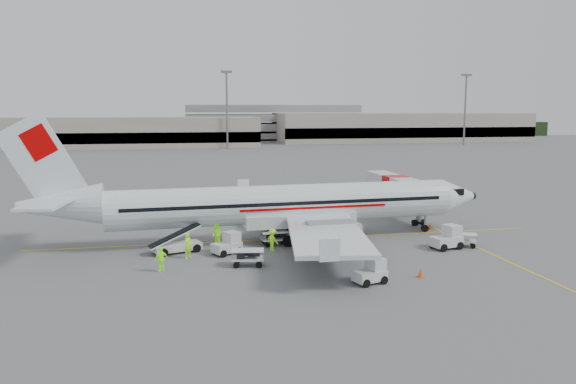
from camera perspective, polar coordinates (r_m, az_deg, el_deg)
name	(u,v)px	position (r m, az deg, el deg)	size (l,w,h in m)	color
ground	(293,239)	(48.58, 0.46, -4.77)	(360.00, 360.00, 0.00)	#56595B
stripe_lead	(293,239)	(48.57, 0.46, -4.77)	(44.00, 0.20, 0.01)	yellow
stripe_cross	(491,254)	(46.34, 19.89, -5.92)	(0.20, 20.00, 0.01)	yellow
terminal_west	(72,133)	(179.05, -21.11, 5.66)	(110.00, 22.00, 9.00)	gray
terminal_east	(401,127)	(207.32, 11.42, 6.47)	(90.00, 26.00, 10.00)	gray
parking_garage	(271,121)	(209.25, -1.73, 7.19)	(62.00, 24.00, 14.00)	slate
treeline	(201,131)	(221.69, -8.80, 6.13)	(300.00, 3.00, 6.00)	black
mast_center	(227,110)	(164.98, -6.22, 8.24)	(3.20, 1.20, 22.00)	slate
mast_east	(465,110)	(187.18, 17.54, 7.91)	(3.20, 1.20, 22.00)	slate
aircraft	(285,178)	(47.18, -0.26, 1.43)	(38.79, 30.40, 10.69)	white
jet_bridge	(395,195)	(60.32, 10.86, -0.34)	(2.97, 15.85, 4.16)	silver
belt_loader	(177,236)	(44.53, -11.23, -4.39)	(4.91, 1.84, 2.66)	silver
tug_fore	(446,237)	(46.69, 15.78, -4.44)	(2.44, 1.40, 1.88)	silver
tug_mid	(370,271)	(36.54, 8.31, -7.97)	(2.08, 1.19, 1.61)	silver
tug_aft	(227,243)	(43.54, -6.25, -5.22)	(2.19, 1.25, 1.69)	silver
cart_loaded_a	(275,238)	(46.19, -1.31, -4.73)	(2.22, 1.31, 1.16)	silver
cart_loaded_b	(248,258)	(40.25, -4.10, -6.68)	(2.28, 1.35, 1.19)	silver
cart_empty_a	(328,249)	(42.53, 4.06, -5.82)	(2.39, 1.41, 1.25)	silver
cart_empty_b	(463,240)	(47.90, 17.39, -4.68)	(2.09, 1.24, 1.09)	silver
cone_nose	(430,226)	(54.24, 14.22, -3.33)	(0.36, 0.36, 0.59)	#FD4A14
cone_port	(255,215)	(57.63, -3.42, -2.35)	(0.43, 0.43, 0.71)	#FD4A14
cone_stbd	(421,273)	(38.57, 13.34, -7.96)	(0.41, 0.41, 0.66)	#FD4A14
crew_a	(188,245)	(42.81, -10.12, -5.37)	(0.70, 0.46, 1.93)	#99FD1E
crew_b	(217,235)	(46.04, -7.23, -4.34)	(0.94, 0.73, 1.93)	#99FD1E
crew_c	(273,240)	(44.36, -1.57, -4.88)	(1.13, 0.65, 1.75)	#99FD1E
crew_d	(161,259)	(39.63, -12.75, -6.70)	(1.02, 0.43, 1.74)	#99FD1E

